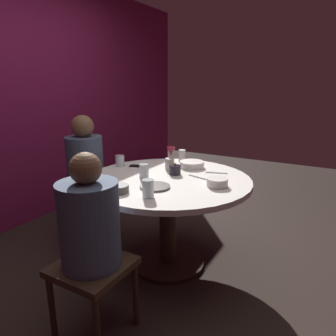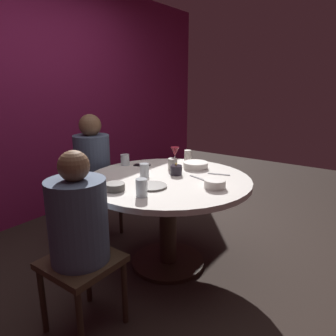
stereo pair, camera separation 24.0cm
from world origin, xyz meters
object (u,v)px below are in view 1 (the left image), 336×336
wine_glass (171,152)px  bowl_salad_center (217,182)px  cup_near_candle (144,171)px  cell_phone (138,166)px  cup_by_left_diner (120,161)px  bowl_small_white (119,189)px  cup_far_edge (182,156)px  candle_holder (175,170)px  dinner_plate (155,187)px  seated_diner_left (90,227)px  bowl_serving_large (192,164)px  seated_diner_back (85,165)px  dining_table (168,197)px  cup_by_right_diner (148,189)px  cup_center_front (170,164)px

wine_glass → bowl_salad_center: bearing=-119.3°
wine_glass → cup_near_candle: wine_glass is taller
wine_glass → bowl_salad_center: wine_glass is taller
cell_phone → cup_by_left_diner: bearing=100.4°
bowl_small_white → cup_far_edge: bearing=0.6°
candle_holder → cup_by_left_diner: size_ratio=0.99×
dinner_plate → cup_far_edge: (0.75, 0.17, 0.05)m
seated_diner_left → wine_glass: size_ratio=6.35×
bowl_serving_large → bowl_small_white: size_ratio=1.55×
cup_near_candle → cup_by_left_diner: (0.18, 0.37, -0.00)m
bowl_small_white → candle_holder: bearing=-13.1°
bowl_serving_large → seated_diner_back: bearing=112.8°
cell_phone → cup_far_edge: 0.44m
dining_table → cup_near_candle: cup_near_candle is taller
cell_phone → cup_far_edge: bearing=-55.2°
wine_glass → cup_by_right_diner: bearing=-161.7°
wine_glass → cup_by_left_diner: wine_glass is taller
bowl_serving_large → cup_by_right_diner: (-0.81, -0.07, 0.03)m
wine_glass → cell_phone: size_ratio=1.26×
seated_diner_back → cup_by_left_diner: 0.35m
candle_holder → bowl_small_white: bearing=166.9°
dining_table → bowl_small_white: (-0.45, 0.13, 0.19)m
bowl_salad_center → cup_center_front: bearing=67.1°
dinner_plate → cup_by_right_diner: (-0.19, -0.07, 0.05)m
cup_by_left_diner → seated_diner_back: bearing=105.9°
cell_phone → bowl_small_white: bearing=-173.0°
dining_table → seated_diner_left: size_ratio=1.15×
cell_phone → bowl_small_white: 0.67m
dinner_plate → bowl_serving_large: bearing=0.8°
bowl_small_white → cup_center_front: cup_center_front is taller
dinner_plate → bowl_serving_large: (0.62, 0.01, 0.02)m
bowl_salad_center → cup_by_left_diner: 0.95m
dinner_plate → cell_phone: (0.41, 0.44, -0.00)m
seated_diner_back → wine_glass: size_ratio=6.76×
seated_diner_left → candle_holder: (0.98, -0.00, 0.09)m
seated_diner_left → cup_by_right_diner: (0.44, -0.10, 0.11)m
cup_far_edge → cell_phone: bearing=142.0°
seated_diner_left → candle_holder: 0.98m
dining_table → cup_by_left_diner: 0.59m
cell_phone → cup_far_edge: cup_far_edge is taller
seated_diner_left → bowl_salad_center: bearing=-25.1°
bowl_salad_center → dining_table: bearing=89.7°
bowl_serving_large → bowl_salad_center: bowl_salad_center is taller
dining_table → cup_far_edge: cup_far_edge is taller
dining_table → seated_diner_back: size_ratio=1.08×
cup_by_right_diner → seated_diner_back: bearing=66.0°
wine_glass → dinner_plate: bearing=-162.0°
dining_table → cup_by_right_diner: 0.50m
wine_glass → cup_center_front: bearing=-156.6°
cup_near_candle → cup_by_right_diner: cup_by_right_diner is taller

